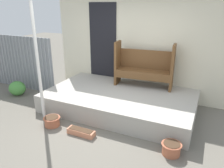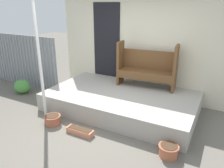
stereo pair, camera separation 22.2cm
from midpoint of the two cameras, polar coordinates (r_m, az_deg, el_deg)
The scene contains 10 objects.
ground_plane at distance 4.54m, azimuth -1.99°, elevation -11.44°, with size 24.00×24.00×0.00m, color #666056.
porch_slab at distance 5.22m, azimuth 3.61°, elevation -4.44°, with size 3.43×2.00×0.42m.
house_wall at distance 5.82m, azimuth 7.77°, elevation 9.35°, with size 4.63×0.08×2.60m.
fence_corrugated at distance 7.16m, azimuth -22.07°, elevation 5.73°, with size 2.86×0.05×1.54m.
support_post at distance 4.78m, azimuth -17.05°, elevation 5.29°, with size 0.07×0.07×2.45m.
bench at distance 5.46m, azimuth 10.23°, elevation 4.62°, with size 1.46×0.52×1.10m.
flower_pot_left at distance 4.76m, azimuth -13.97°, elevation -8.94°, with size 0.35×0.35×0.20m.
flower_pot_middle at distance 3.90m, azimuth 16.21°, elevation -16.28°, with size 0.34×0.34×0.21m.
planter_box_rect at distance 4.37m, azimuth -6.90°, elevation -12.15°, with size 0.55×0.17×0.12m.
shrub_by_fence at distance 6.59m, azimuth -21.52°, elevation -0.62°, with size 0.46×0.42×0.40m.
Camera 2 is at (2.05, -3.29, 2.38)m, focal length 35.00 mm.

